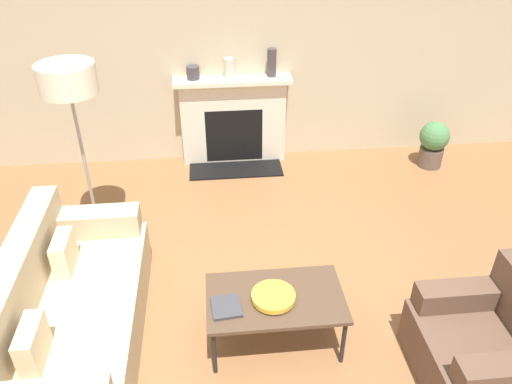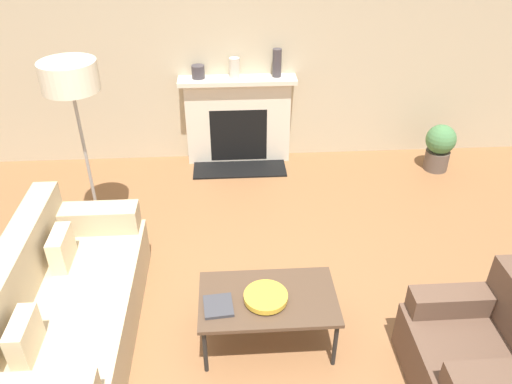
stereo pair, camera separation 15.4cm
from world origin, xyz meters
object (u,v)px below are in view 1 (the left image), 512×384
at_px(couch, 67,318).
at_px(mantel_vase_center_left, 229,68).
at_px(coffee_table, 275,300).
at_px(mantel_vase_left, 193,73).
at_px(fireplace, 233,122).
at_px(book, 226,307).
at_px(armchair_near, 487,348).
at_px(potted_plant, 433,143).
at_px(mantel_vase_center_right, 272,63).
at_px(floor_lamp, 70,91).
at_px(bowl, 273,297).

height_order(couch, mantel_vase_center_left, mantel_vase_center_left).
xyz_separation_m(coffee_table, mantel_vase_left, (-0.56, 2.86, 0.72)).
bearing_deg(fireplace, mantel_vase_center_left, 152.50).
bearing_deg(couch, book, -97.38).
bearing_deg(armchair_near, mantel_vase_center_left, -155.38).
distance_m(book, potted_plant, 3.63).
height_order(couch, armchair_near, couch).
relative_size(armchair_near, coffee_table, 0.84).
bearing_deg(potted_plant, fireplace, 170.75).
xyz_separation_m(fireplace, couch, (-1.38, -2.78, -0.20)).
height_order(armchair_near, mantel_vase_center_right, mantel_vase_center_right).
bearing_deg(fireplace, coffee_table, -87.57).
height_order(fireplace, coffee_table, fireplace).
bearing_deg(fireplace, book, -94.60).
xyz_separation_m(couch, mantel_vase_center_right, (1.83, 2.79, 0.90)).
distance_m(book, mantel_vase_left, 3.02).
distance_m(floor_lamp, potted_plant, 4.07).
xyz_separation_m(armchair_near, floor_lamp, (-2.93, 1.97, 1.18)).
distance_m(armchair_near, potted_plant, 3.07).
xyz_separation_m(armchair_near, bowl, (-1.40, 0.45, 0.17)).
xyz_separation_m(floor_lamp, mantel_vase_center_right, (1.87, 1.37, -0.27)).
distance_m(couch, mantel_vase_center_right, 3.46).
relative_size(bowl, mantel_vase_center_left, 1.41).
relative_size(floor_lamp, mantel_vase_left, 11.72).
height_order(couch, mantel_vase_center_right, mantel_vase_center_right).
xyz_separation_m(armchair_near, mantel_vase_center_left, (-1.53, 3.35, 0.86)).
height_order(coffee_table, floor_lamp, floor_lamp).
relative_size(book, floor_lamp, 0.14).
distance_m(couch, potted_plant, 4.43).
distance_m(bowl, potted_plant, 3.36).
bearing_deg(potted_plant, mantel_vase_left, 171.87).
height_order(floor_lamp, mantel_vase_center_left, floor_lamp).
distance_m(bowl, mantel_vase_center_right, 3.01).
bearing_deg(mantel_vase_center_left, bowl, -87.41).
bearing_deg(coffee_table, bowl, -121.34).
bearing_deg(mantel_vase_center_right, armchair_near, -72.49).
bearing_deg(book, fireplace, 80.16).
relative_size(mantel_vase_left, mantel_vase_center_left, 0.65).
xyz_separation_m(mantel_vase_center_left, mantel_vase_center_right, (0.48, 0.00, 0.05)).
bearing_deg(mantel_vase_center_right, coffee_table, -96.53).
distance_m(floor_lamp, mantel_vase_center_left, 1.98).
bearing_deg(mantel_vase_center_right, mantel_vase_center_left, 180.00).
bearing_deg(coffee_table, mantel_vase_center_right, 83.47).
bearing_deg(floor_lamp, mantel_vase_left, 54.28).
height_order(bowl, mantel_vase_left, mantel_vase_left).
bearing_deg(book, mantel_vase_left, 88.68).
bearing_deg(coffee_table, mantel_vase_left, 101.02).
distance_m(fireplace, book, 2.94).
height_order(bowl, mantel_vase_center_left, mantel_vase_center_left).
xyz_separation_m(fireplace, potted_plant, (2.35, -0.38, -0.20)).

